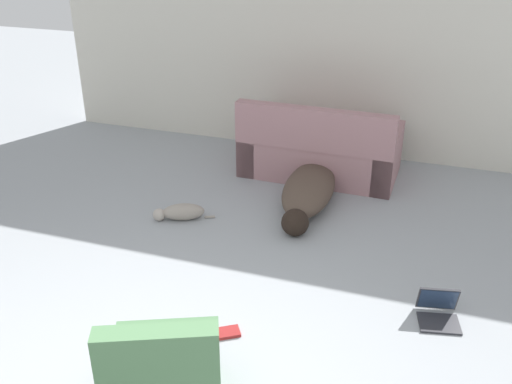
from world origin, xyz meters
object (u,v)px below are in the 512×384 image
object	(u,v)px
dog	(308,191)
book_red	(225,333)
side_chair	(166,381)
laptop_open	(438,309)
cat	(180,212)
couch	(320,151)

from	to	relation	value
dog	book_red	world-z (taller)	dog
dog	side_chair	size ratio (longest dim) A/B	1.97
laptop_open	side_chair	size ratio (longest dim) A/B	0.40
cat	book_red	bearing A→B (deg)	101.98
side_chair	dog	bearing A→B (deg)	-115.80
dog	laptop_open	distance (m)	1.90
dog	laptop_open	world-z (taller)	dog
side_chair	cat	bearing A→B (deg)	-89.65
couch	book_red	xyz separation A→B (m)	(-0.02, -2.80, -0.26)
laptop_open	book_red	size ratio (longest dim) A/B	1.47
side_chair	couch	bearing A→B (deg)	-114.32
dog	cat	world-z (taller)	dog
dog	cat	bearing A→B (deg)	-60.41
couch	laptop_open	world-z (taller)	couch
couch	cat	bearing A→B (deg)	56.45
book_red	cat	bearing A→B (deg)	125.54
cat	laptop_open	distance (m)	2.45
couch	laptop_open	size ratio (longest dim) A/B	4.93
laptop_open	book_red	world-z (taller)	laptop_open
dog	book_red	bearing A→B (deg)	-5.06
side_chair	laptop_open	bearing A→B (deg)	-158.46
couch	side_chair	world-z (taller)	couch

